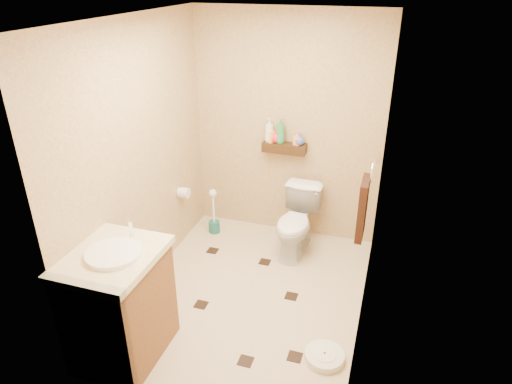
% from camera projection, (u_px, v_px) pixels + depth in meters
% --- Properties ---
extents(ground, '(2.50, 2.50, 0.00)m').
position_uv_depth(ground, '(250.00, 294.00, 4.21)').
color(ground, tan).
rests_on(ground, ground).
extents(wall_back, '(2.00, 0.04, 2.40)m').
position_uv_depth(wall_back, '(287.00, 129.00, 4.75)').
color(wall_back, tan).
rests_on(wall_back, ground).
extents(wall_front, '(2.00, 0.04, 2.40)m').
position_uv_depth(wall_front, '(180.00, 261.00, 2.62)').
color(wall_front, tan).
rests_on(wall_front, ground).
extents(wall_left, '(0.04, 2.50, 2.40)m').
position_uv_depth(wall_left, '(140.00, 161.00, 3.96)').
color(wall_left, tan).
rests_on(wall_left, ground).
extents(wall_right, '(0.04, 2.50, 2.40)m').
position_uv_depth(wall_right, '(375.00, 192.00, 3.41)').
color(wall_right, tan).
rests_on(wall_right, ground).
extents(ceiling, '(2.00, 2.50, 0.02)m').
position_uv_depth(ceiling, '(247.00, 18.00, 3.15)').
color(ceiling, white).
rests_on(ceiling, wall_back).
extents(wall_shelf, '(0.46, 0.14, 0.10)m').
position_uv_depth(wall_shelf, '(284.00, 148.00, 4.76)').
color(wall_shelf, '#3A210F').
rests_on(wall_shelf, wall_back).
extents(floor_accents, '(1.29, 1.44, 0.01)m').
position_uv_depth(floor_accents, '(250.00, 300.00, 4.14)').
color(floor_accents, black).
rests_on(floor_accents, ground).
extents(toilet, '(0.42, 0.69, 0.69)m').
position_uv_depth(toilet, '(296.00, 223.00, 4.71)').
color(toilet, white).
rests_on(toilet, ground).
extents(vanity, '(0.61, 0.74, 1.05)m').
position_uv_depth(vanity, '(120.00, 304.00, 3.39)').
color(vanity, brown).
rests_on(vanity, ground).
extents(bathroom_scale, '(0.36, 0.36, 0.06)m').
position_uv_depth(bathroom_scale, '(324.00, 356.00, 3.50)').
color(bathroom_scale, white).
rests_on(bathroom_scale, ground).
extents(toilet_brush, '(0.12, 0.12, 0.54)m').
position_uv_depth(toilet_brush, '(214.00, 217.00, 5.12)').
color(toilet_brush, '#175D58').
rests_on(toilet_brush, ground).
extents(towel_ring, '(0.12, 0.30, 0.76)m').
position_uv_depth(towel_ring, '(363.00, 206.00, 3.76)').
color(towel_ring, silver).
rests_on(towel_ring, wall_right).
extents(toilet_paper, '(0.12, 0.11, 0.12)m').
position_uv_depth(toilet_paper, '(184.00, 193.00, 4.76)').
color(toilet_paper, white).
rests_on(toilet_paper, wall_left).
extents(bottle_a, '(0.13, 0.13, 0.25)m').
position_uv_depth(bottle_a, '(269.00, 130.00, 4.73)').
color(bottle_a, silver).
rests_on(bottle_a, wall_shelf).
extents(bottle_b, '(0.11, 0.11, 0.18)m').
position_uv_depth(bottle_b, '(271.00, 134.00, 4.74)').
color(bottle_b, yellow).
rests_on(bottle_b, wall_shelf).
extents(bottle_c, '(0.14, 0.14, 0.14)m').
position_uv_depth(bottle_c, '(276.00, 136.00, 4.73)').
color(bottle_c, red).
rests_on(bottle_c, wall_shelf).
extents(bottle_d, '(0.10, 0.10, 0.26)m').
position_uv_depth(bottle_d, '(280.00, 131.00, 4.70)').
color(bottle_d, '#2B8245').
rests_on(bottle_d, wall_shelf).
extents(bottle_e, '(0.08, 0.08, 0.14)m').
position_uv_depth(bottle_e, '(297.00, 138.00, 4.67)').
color(bottle_e, '#F28C50').
rests_on(bottle_e, wall_shelf).
extents(bottle_f, '(0.11, 0.11, 0.13)m').
position_uv_depth(bottle_f, '(300.00, 139.00, 4.67)').
color(bottle_f, '#4755B3').
rests_on(bottle_f, wall_shelf).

